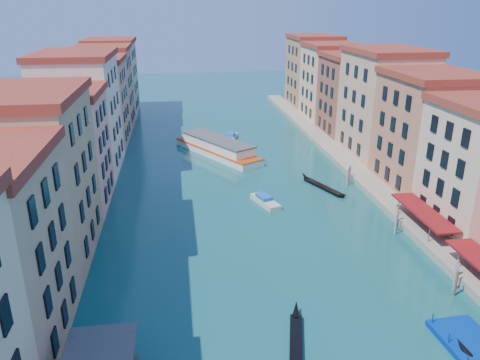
{
  "coord_description": "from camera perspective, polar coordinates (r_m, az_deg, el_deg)",
  "views": [
    {
      "loc": [
        -9.2,
        -12.91,
        28.4
      ],
      "look_at": [
        -1.09,
        46.25,
        5.95
      ],
      "focal_mm": 35.0,
      "sensor_mm": 36.0,
      "label": 1
    }
  ],
  "objects": [
    {
      "name": "mooring_poles_right",
      "position": [
        57.23,
        23.36,
        -9.53
      ],
      "size": [
        1.44,
        54.24,
        3.2
      ],
      "color": "brown",
      "rests_on": "ground"
    },
    {
      "name": "right_bank_palazzos",
      "position": [
        89.19,
        18.63,
        7.45
      ],
      "size": [
        12.8,
        128.4,
        21.0
      ],
      "color": "#9A3730",
      "rests_on": "ground"
    },
    {
      "name": "left_bank_palazzos",
      "position": [
        81.56,
        -19.59,
        6.15
      ],
      "size": [
        12.8,
        128.4,
        21.0
      ],
      "color": "beige",
      "rests_on": "ground"
    },
    {
      "name": "blue_dock",
      "position": [
        48.37,
        26.11,
        -17.4
      ],
      "size": [
        4.74,
        6.86,
        0.56
      ],
      "rotation": [
        0.0,
        0.0,
        0.05
      ],
      "color": "#002C92",
      "rests_on": "ground"
    },
    {
      "name": "motorboat_far",
      "position": [
        105.03,
        -1.22,
        5.23
      ],
      "size": [
        4.21,
        7.43,
        1.47
      ],
      "rotation": [
        0.0,
        0.0,
        -0.3
      ],
      "color": "silver",
      "rests_on": "ground"
    },
    {
      "name": "motorboat_mid",
      "position": [
        71.1,
        3.08,
        -2.53
      ],
      "size": [
        3.89,
        6.57,
        1.3
      ],
      "rotation": [
        0.0,
        0.0,
        0.33
      ],
      "color": "beige",
      "rests_on": "ground"
    },
    {
      "name": "vaporetto_far",
      "position": [
        94.18,
        -2.81,
        4.0
      ],
      "size": [
        16.21,
        22.31,
        3.4
      ],
      "rotation": [
        0.0,
        0.0,
        0.54
      ],
      "color": "white",
      "rests_on": "ground"
    },
    {
      "name": "gondola_far",
      "position": [
        78.34,
        9.99,
        -0.72
      ],
      "size": [
        5.32,
        11.23,
        1.67
      ],
      "rotation": [
        0.0,
        0.0,
        0.39
      ],
      "color": "black",
      "rests_on": "ground"
    },
    {
      "name": "quay",
      "position": [
        88.44,
        13.29,
        1.64
      ],
      "size": [
        4.0,
        140.0,
        1.0
      ],
      "primitive_type": "cube",
      "color": "gray",
      "rests_on": "ground"
    },
    {
      "name": "gondola_fore",
      "position": [
        43.54,
        6.85,
        -19.59
      ],
      "size": [
        3.84,
        11.87,
        2.4
      ],
      "rotation": [
        0.0,
        0.0,
        -0.25
      ],
      "color": "black",
      "rests_on": "ground"
    }
  ]
}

